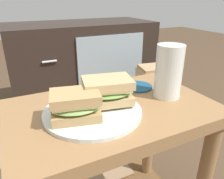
{
  "coord_description": "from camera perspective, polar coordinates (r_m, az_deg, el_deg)",
  "views": [
    {
      "loc": [
        -0.23,
        -0.47,
        0.74
      ],
      "look_at": [
        -0.0,
        0.0,
        0.51
      ],
      "focal_mm": 34.82,
      "sensor_mm": 36.0,
      "label": 1
    }
  ],
  "objects": [
    {
      "name": "tv_cabinet",
      "position": [
        1.56,
        -7.69,
        6.46
      ],
      "size": [
        0.96,
        0.46,
        0.58
      ],
      "color": "black",
      "rests_on": "ground"
    },
    {
      "name": "paper_bag",
      "position": [
        1.34,
        10.99,
        -1.62
      ],
      "size": [
        0.22,
        0.17,
        0.37
      ],
      "color": "tan",
      "rests_on": "ground"
    },
    {
      "name": "plate",
      "position": [
        0.56,
        -5.08,
        -5.82
      ],
      "size": [
        0.25,
        0.25,
        0.01
      ],
      "primitive_type": "cylinder",
      "color": "silver",
      "rests_on": "side_table"
    },
    {
      "name": "side_table",
      "position": [
        0.65,
        0.15,
        -11.52
      ],
      "size": [
        0.56,
        0.36,
        0.46
      ],
      "color": "olive",
      "rests_on": "ground"
    },
    {
      "name": "sandwich_front",
      "position": [
        0.52,
        -9.54,
        -4.09
      ],
      "size": [
        0.14,
        0.11,
        0.07
      ],
      "color": "tan",
      "rests_on": "plate"
    },
    {
      "name": "coaster",
      "position": [
        0.72,
        6.68,
        0.77
      ],
      "size": [
        0.1,
        0.1,
        0.01
      ],
      "primitive_type": "cylinder",
      "color": "navy",
      "rests_on": "side_table"
    },
    {
      "name": "sandwich_back",
      "position": [
        0.57,
        -1.36,
        -0.15
      ],
      "size": [
        0.15,
        0.12,
        0.07
      ],
      "color": "tan",
      "rests_on": "plate"
    },
    {
      "name": "area_rug",
      "position": [
        1.22,
        -20.74,
        -15.28
      ],
      "size": [
        0.99,
        0.87,
        0.01
      ],
      "color": "brown",
      "rests_on": "ground"
    },
    {
      "name": "beer_glass",
      "position": [
        0.65,
        14.62,
        4.21
      ],
      "size": [
        0.08,
        0.08,
        0.16
      ],
      "color": "silver",
      "rests_on": "side_table"
    }
  ]
}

